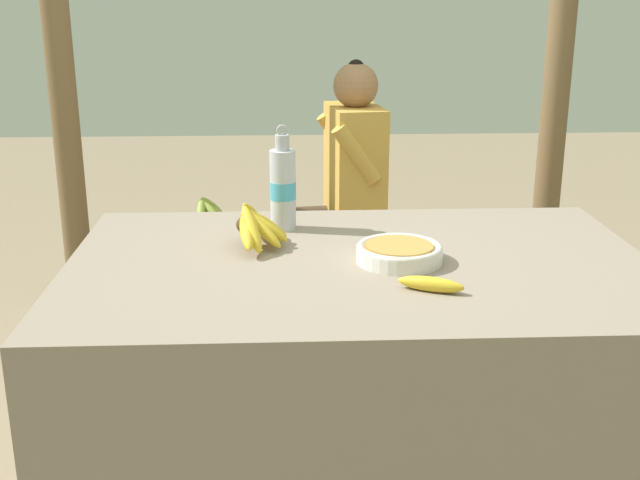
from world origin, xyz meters
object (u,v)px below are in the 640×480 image
(loose_banana_front, at_px, (431,284))
(wooden_bench, at_px, (315,237))
(seated_vendor, at_px, (343,176))
(water_bottle, at_px, (283,188))
(banana_bunch_green, at_px, (208,210))
(banana_bunch_ripe, at_px, (255,224))
(serving_bowl, at_px, (399,252))

(loose_banana_front, xyz_separation_m, wooden_bench, (-0.20, 1.60, -0.38))
(wooden_bench, xyz_separation_m, seated_vendor, (0.12, -0.04, 0.27))
(water_bottle, relative_size, banana_bunch_green, 1.41)
(banana_bunch_ripe, bearing_deg, serving_bowl, -22.19)
(wooden_bench, height_order, banana_bunch_green, banana_bunch_green)
(water_bottle, xyz_separation_m, seated_vendor, (0.25, 1.05, -0.21))
(serving_bowl, bearing_deg, water_bottle, 133.79)
(water_bottle, height_order, seated_vendor, seated_vendor)
(seated_vendor, bearing_deg, serving_bowl, 83.97)
(water_bottle, height_order, loose_banana_front, water_bottle)
(banana_bunch_green, bearing_deg, wooden_bench, 0.45)
(seated_vendor, bearing_deg, loose_banana_front, 85.33)
(loose_banana_front, distance_m, wooden_bench, 1.65)
(banana_bunch_ripe, height_order, water_bottle, water_bottle)
(banana_bunch_ripe, relative_size, loose_banana_front, 1.69)
(banana_bunch_ripe, relative_size, banana_bunch_green, 1.23)
(loose_banana_front, bearing_deg, banana_bunch_ripe, 138.87)
(loose_banana_front, relative_size, banana_bunch_green, 0.73)
(serving_bowl, relative_size, water_bottle, 0.73)
(banana_bunch_green, bearing_deg, water_bottle, -73.59)
(serving_bowl, relative_size, wooden_bench, 0.13)
(wooden_bench, bearing_deg, seated_vendor, -17.99)
(water_bottle, bearing_deg, seated_vendor, 76.59)
(seated_vendor, bearing_deg, wooden_bench, -25.66)
(serving_bowl, bearing_deg, banana_bunch_green, 113.70)
(seated_vendor, distance_m, banana_bunch_green, 0.59)
(water_bottle, height_order, wooden_bench, water_bottle)
(banana_bunch_green, bearing_deg, loose_banana_front, -67.75)
(serving_bowl, distance_m, seated_vendor, 1.36)
(serving_bowl, relative_size, seated_vendor, 0.19)
(banana_bunch_ripe, xyz_separation_m, loose_banana_front, (0.41, -0.35, -0.04))
(loose_banana_front, height_order, seated_vendor, seated_vendor)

